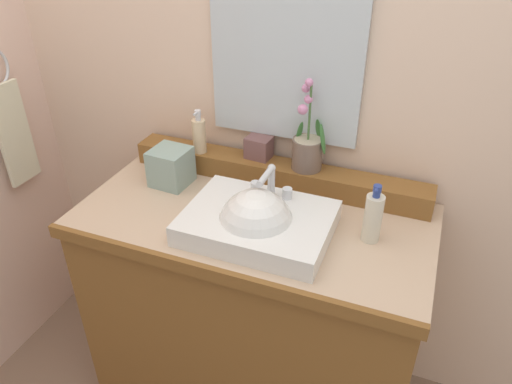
% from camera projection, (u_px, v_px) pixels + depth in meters
% --- Properties ---
extents(wall_back, '(2.97, 0.20, 2.59)m').
position_uv_depth(wall_back, '(295.00, 59.00, 1.71)').
color(wall_back, beige).
rests_on(wall_back, ground).
extents(vanity_cabinet, '(1.17, 0.60, 0.89)m').
position_uv_depth(vanity_cabinet, '(254.00, 311.00, 1.84)').
color(vanity_cabinet, brown).
rests_on(vanity_cabinet, ground).
extents(back_ledge, '(1.10, 0.11, 0.08)m').
position_uv_depth(back_ledge, '(276.00, 173.00, 1.76)').
color(back_ledge, brown).
rests_on(back_ledge, vanity_cabinet).
extents(sink_basin, '(0.45, 0.34, 0.27)m').
position_uv_depth(sink_basin, '(257.00, 224.00, 1.50)').
color(sink_basin, white).
rests_on(sink_basin, vanity_cabinet).
extents(potted_plant, '(0.12, 0.12, 0.33)m').
position_uv_depth(potted_plant, '(307.00, 148.00, 1.67)').
color(potted_plant, brown).
rests_on(potted_plant, back_ledge).
extents(soap_dispenser, '(0.05, 0.05, 0.17)m').
position_uv_depth(soap_dispenser, '(199.00, 135.00, 1.78)').
color(soap_dispenser, beige).
rests_on(soap_dispenser, back_ledge).
extents(trinket_box, '(0.10, 0.08, 0.08)m').
position_uv_depth(trinket_box, '(259.00, 147.00, 1.76)').
color(trinket_box, brown).
rests_on(trinket_box, back_ledge).
extents(lotion_bottle, '(0.06, 0.06, 0.19)m').
position_uv_depth(lotion_bottle, '(373.00, 217.00, 1.45)').
color(lotion_bottle, beige).
rests_on(lotion_bottle, vanity_cabinet).
extents(tissue_box, '(0.14, 0.14, 0.14)m').
position_uv_depth(tissue_box, '(171.00, 167.00, 1.75)').
color(tissue_box, '#88A298').
rests_on(tissue_box, vanity_cabinet).
extents(mirror, '(0.53, 0.02, 0.60)m').
position_uv_depth(mirror, '(286.00, 53.00, 1.59)').
color(mirror, silver).
extents(hand_towel, '(0.02, 0.15, 0.41)m').
position_uv_depth(hand_towel, '(14.00, 134.00, 1.92)').
color(hand_towel, beige).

